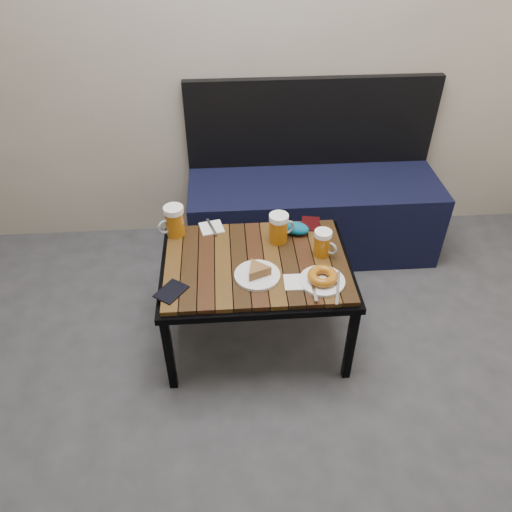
{
  "coord_description": "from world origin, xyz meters",
  "views": [
    {
      "loc": [
        -0.25,
        -0.63,
        1.86
      ],
      "look_at": [
        -0.13,
        1.06,
        0.5
      ],
      "focal_mm": 35.0,
      "sensor_mm": 36.0,
      "label": 1
    }
  ],
  "objects": [
    {
      "name": "plate_bagel",
      "position": [
        0.13,
        0.9,
        0.49
      ],
      "size": [
        0.19,
        0.25,
        0.05
      ],
      "color": "white",
      "rests_on": "cafe_table"
    },
    {
      "name": "napkin_left",
      "position": [
        -0.33,
        1.32,
        0.48
      ],
      "size": [
        0.13,
        0.14,
        0.01
      ],
      "rotation": [
        0.0,
        0.0,
        0.22
      ],
      "color": "white",
      "rests_on": "cafe_table"
    },
    {
      "name": "knit_pouch",
      "position": [
        0.07,
        1.25,
        0.5
      ],
      "size": [
        0.14,
        0.12,
        0.05
      ],
      "primitive_type": "ellipsoid",
      "rotation": [
        0.0,
        0.0,
        -0.41
      ],
      "color": "#054982",
      "rests_on": "cafe_table"
    },
    {
      "name": "napkin_right",
      "position": [
        0.03,
        0.9,
        0.48
      ],
      "size": [
        0.12,
        0.1,
        0.01
      ],
      "rotation": [
        0.0,
        0.0,
        -0.02
      ],
      "color": "white",
      "rests_on": "cafe_table"
    },
    {
      "name": "bench",
      "position": [
        0.25,
        1.76,
        0.27
      ],
      "size": [
        1.4,
        0.5,
        0.95
      ],
      "color": "black",
      "rests_on": "ground"
    },
    {
      "name": "beer_mug_centre",
      "position": [
        -0.02,
        1.2,
        0.54
      ],
      "size": [
        0.14,
        0.11,
        0.14
      ],
      "rotation": [
        0.0,
        0.0,
        0.44
      ],
      "color": "#AA5F0D",
      "rests_on": "cafe_table"
    },
    {
      "name": "passport_navy",
      "position": [
        -0.49,
        0.88,
        0.48
      ],
      "size": [
        0.15,
        0.16,
        0.01
      ],
      "primitive_type": "cube",
      "rotation": [
        0.0,
        0.0,
        -0.63
      ],
      "color": "black",
      "rests_on": "cafe_table"
    },
    {
      "name": "cafe_table",
      "position": [
        -0.13,
        1.06,
        0.43
      ],
      "size": [
        0.84,
        0.62,
        0.47
      ],
      "color": "black",
      "rests_on": "ground"
    },
    {
      "name": "passport_burgundy",
      "position": [
        0.15,
        1.32,
        0.47
      ],
      "size": [
        0.1,
        0.13,
        0.01
      ],
      "primitive_type": "cube",
      "rotation": [
        0.0,
        0.0,
        -0.18
      ],
      "color": "black",
      "rests_on": "cafe_table"
    },
    {
      "name": "beer_mug_right",
      "position": [
        0.16,
        1.08,
        0.53
      ],
      "size": [
        0.11,
        0.1,
        0.12
      ],
      "rotation": [
        0.0,
        0.0,
        -0.68
      ],
      "color": "#AA5F0D",
      "rests_on": "cafe_table"
    },
    {
      "name": "beer_mug_left",
      "position": [
        -0.49,
        1.28,
        0.55
      ],
      "size": [
        0.14,
        0.12,
        0.15
      ],
      "rotation": [
        0.0,
        0.0,
        3.66
      ],
      "color": "#AA5F0D",
      "rests_on": "cafe_table"
    },
    {
      "name": "plate_pie",
      "position": [
        -0.13,
        0.95,
        0.49
      ],
      "size": [
        0.19,
        0.19,
        0.05
      ],
      "color": "white",
      "rests_on": "cafe_table"
    }
  ]
}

